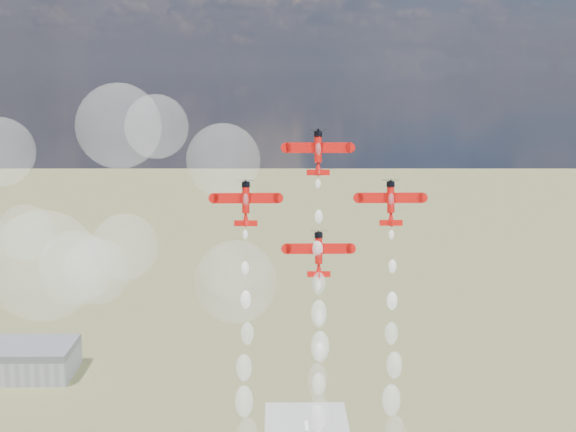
# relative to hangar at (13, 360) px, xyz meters

# --- Properties ---
(hangar) EXTENTS (50.00, 28.00, 13.00)m
(hangar) POSITION_rel_hangar_xyz_m (0.00, 0.00, 0.00)
(hangar) COLOR gray
(hangar) RESTS_ON ground
(plane_lead) EXTENTS (12.71, 4.77, 8.93)m
(plane_lead) POSITION_rel_hangar_xyz_m (117.76, -158.77, 103.15)
(plane_lead) COLOR red
(plane_lead) RESTS_ON ground
(plane_left) EXTENTS (12.71, 4.77, 8.93)m
(plane_left) POSITION_rel_hangar_xyz_m (103.43, -161.21, 93.42)
(plane_left) COLOR red
(plane_left) RESTS_ON ground
(plane_right) EXTENTS (12.71, 4.77, 8.93)m
(plane_right) POSITION_rel_hangar_xyz_m (132.08, -161.21, 93.42)
(plane_right) COLOR red
(plane_right) RESTS_ON ground
(plane_slot) EXTENTS (12.71, 4.77, 8.93)m
(plane_slot) POSITION_rel_hangar_xyz_m (117.76, -163.64, 83.70)
(plane_slot) COLOR red
(plane_slot) RESTS_ON ground
(smoke_trail_lead) EXTENTS (5.14, 15.53, 53.48)m
(smoke_trail_lead) POSITION_rel_hangar_xyz_m (117.66, -170.29, 57.02)
(smoke_trail_lead) COLOR white
(smoke_trail_lead) RESTS_ON plane_lead
(drifted_smoke_cloud) EXTENTS (60.49, 39.10, 53.05)m
(drifted_smoke_cloud) POSITION_rel_hangar_xyz_m (76.81, -154.39, 87.70)
(drifted_smoke_cloud) COLOR white
(drifted_smoke_cloud) RESTS_ON ground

